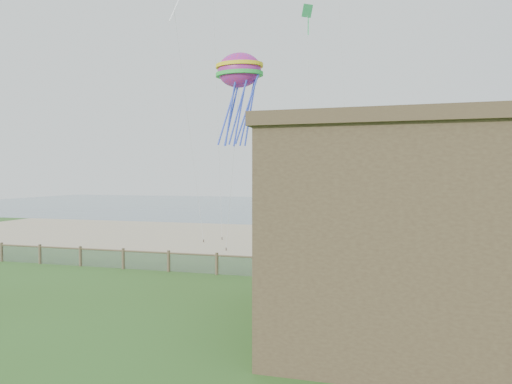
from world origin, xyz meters
TOP-DOWN VIEW (x-y plane):
  - ground at (0.00, 0.00)m, footprint 160.00×160.00m
  - sand_beach at (0.00, 22.00)m, footprint 72.00×20.00m
  - ocean at (0.00, 66.00)m, footprint 160.00×68.00m
  - chainlink_fence at (0.00, 6.00)m, footprint 36.20×0.20m
  - motel at (13.00, -1.00)m, footprint 15.00×10.00m
  - motel_deck at (13.00, 5.00)m, footprint 15.00×2.00m
  - picnic_table at (5.73, 2.04)m, footprint 1.72×1.33m
  - octopus_kite at (-0.21, 10.98)m, footprint 3.55×2.74m
  - kite_green at (2.64, 21.64)m, footprint 1.79×1.90m

SIDE VIEW (x-z plane):
  - ground at x=0.00m, z-range 0.00..0.00m
  - ocean at x=0.00m, z-range -0.01..0.01m
  - sand_beach at x=0.00m, z-range -0.01..0.01m
  - motel_deck at x=13.00m, z-range 0.00..0.50m
  - picnic_table at x=5.73m, z-range 0.00..0.71m
  - chainlink_fence at x=0.00m, z-range -0.07..1.18m
  - motel at x=13.00m, z-range 0.00..7.00m
  - octopus_kite at x=-0.21m, z-range 7.59..14.29m
  - kite_green at x=2.64m, z-range 18.28..20.57m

